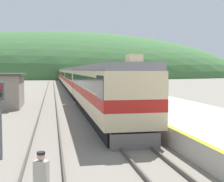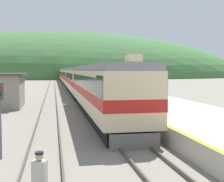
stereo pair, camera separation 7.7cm
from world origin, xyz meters
name	(u,v)px [view 1 (the left image)]	position (x,y,z in m)	size (l,w,h in m)	color
track_main	(69,86)	(0.00, 70.00, 0.08)	(1.52, 180.00, 0.16)	#4C443D
track_siding	(51,86)	(-4.08, 70.00, 0.08)	(1.52, 180.00, 0.16)	#4C443D
platform	(107,90)	(5.01, 50.00, 0.47)	(6.63, 140.00, 0.95)	#BCB5A5
distant_hills	(60,77)	(0.00, 158.25, 0.00)	(190.62, 85.78, 44.92)	#3D6B38
express_train_lead_car	(101,89)	(0.00, 23.85, 2.20)	(3.04, 21.20, 4.38)	black
carriage_second	(78,80)	(0.00, 46.19, 2.19)	(3.03, 21.27, 4.02)	black
carriage_third	(70,77)	(0.00, 68.34, 2.19)	(3.03, 21.27, 4.02)	black
carriage_fourth	(65,75)	(0.00, 90.49, 2.19)	(3.03, 21.27, 4.02)	black
carriage_fifth	(63,74)	(0.00, 112.63, 2.19)	(3.03, 21.27, 4.02)	black
signal_post_siding	(0,103)	(-5.83, 13.14, 2.32)	(0.36, 0.42, 3.21)	slate
track_worker	(41,179)	(-4.03, 7.94, 0.89)	(0.42, 0.34, 1.59)	#2D2D33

